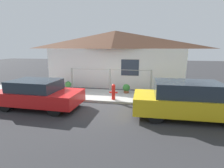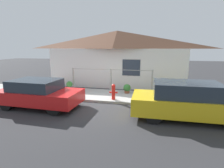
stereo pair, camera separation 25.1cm
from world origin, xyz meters
name	(u,v)px [view 1 (the left image)]	position (x,y,z in m)	size (l,w,h in m)	color
ground_plane	(101,103)	(0.00, 0.00, 0.00)	(60.00, 60.00, 0.00)	#2D2D30
sidewalk	(106,96)	(0.00, 1.16, 0.06)	(24.00, 2.32, 0.11)	#9E9E99
house	(115,43)	(0.00, 4.00, 2.96)	(9.31, 2.23, 3.74)	white
fence	(110,79)	(0.00, 2.17, 0.82)	(4.90, 0.10, 1.30)	#999993
car_left	(38,94)	(-2.57, -1.15, 0.64)	(3.75, 1.79, 1.25)	red
car_right	(190,100)	(3.72, -1.15, 0.70)	(4.27, 1.68, 1.40)	gold
fire_hydrant	(113,91)	(0.54, 0.34, 0.52)	(0.42, 0.19, 0.77)	red
potted_plant_near_hydrant	(126,88)	(1.04, 1.71, 0.38)	(0.42, 0.42, 0.51)	brown
potted_plant_by_fence	(68,85)	(-2.51, 1.81, 0.41)	(0.37, 0.37, 0.52)	slate
potted_plant_corner	(174,91)	(3.58, 1.49, 0.40)	(0.43, 0.43, 0.52)	slate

